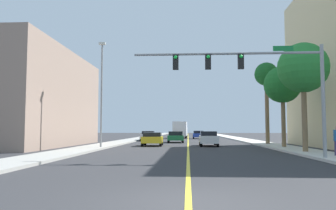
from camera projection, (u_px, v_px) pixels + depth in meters
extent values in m
plane|color=#2D2D30|center=(188.00, 140.00, 49.32)|extent=(192.00, 192.00, 0.00)
cube|color=#9E9B93|center=(133.00, 140.00, 49.82)|extent=(2.77, 168.00, 0.15)
cube|color=beige|center=(244.00, 140.00, 48.82)|extent=(2.77, 168.00, 0.15)
cube|color=yellow|center=(188.00, 140.00, 49.32)|extent=(0.16, 144.00, 0.01)
cube|color=gray|center=(1.00, 99.00, 33.35)|extent=(14.79, 18.93, 9.37)
cylinder|color=gray|center=(323.00, 100.00, 17.84)|extent=(0.20, 0.20, 6.13)
cylinder|color=gray|center=(227.00, 54.00, 18.34)|extent=(10.30, 0.14, 0.14)
cube|color=black|center=(241.00, 61.00, 18.26)|extent=(0.32, 0.24, 0.84)
sphere|color=green|center=(241.00, 56.00, 18.14)|extent=(0.20, 0.20, 0.20)
cube|color=black|center=(208.00, 62.00, 18.37)|extent=(0.32, 0.24, 0.84)
sphere|color=green|center=(208.00, 57.00, 18.25)|extent=(0.20, 0.20, 0.20)
cube|color=black|center=(176.00, 62.00, 18.48)|extent=(0.32, 0.24, 0.84)
sphere|color=green|center=(176.00, 57.00, 18.36)|extent=(0.20, 0.20, 0.20)
cube|color=#147233|center=(283.00, 48.00, 18.18)|extent=(1.10, 0.04, 0.28)
cylinder|color=gray|center=(102.00, 96.00, 28.35)|extent=(0.16, 0.16, 8.78)
cube|color=beige|center=(102.00, 44.00, 28.68)|extent=(0.56, 0.28, 0.20)
cylinder|color=brown|center=(304.00, 109.00, 22.64)|extent=(0.35, 0.35, 5.75)
sphere|color=#287F33|center=(303.00, 68.00, 22.85)|extent=(3.46, 3.46, 3.46)
cone|color=#287F33|center=(319.00, 70.00, 22.62)|extent=(0.64, 1.87, 1.35)
cone|color=#287F33|center=(303.00, 73.00, 23.79)|extent=(1.50, 0.83, 1.78)
cone|color=#287F33|center=(291.00, 73.00, 23.75)|extent=(1.30, 0.99, 1.63)
cone|color=#287F33|center=(288.00, 70.00, 22.80)|extent=(0.55, 1.49, 1.60)
cone|color=#287F33|center=(301.00, 68.00, 21.93)|extent=(1.67, 1.15, 1.37)
cone|color=#287F33|center=(317.00, 68.00, 21.99)|extent=(1.34, 1.19, 1.92)
cylinder|color=brown|center=(283.00, 115.00, 28.75)|extent=(0.36, 0.36, 5.42)
sphere|color=#1E6B28|center=(283.00, 84.00, 28.94)|extent=(3.22, 3.22, 3.22)
cone|color=#1E6B28|center=(294.00, 87.00, 28.82)|extent=(0.50, 1.49, 1.26)
cone|color=#1E6B28|center=(285.00, 88.00, 29.77)|extent=(1.26, 0.87, 1.49)
cone|color=#1E6B28|center=(275.00, 88.00, 29.81)|extent=(1.70, 1.22, 1.50)
cone|color=#1E6B28|center=(271.00, 87.00, 29.02)|extent=(0.48, 1.43, 1.48)
cone|color=#1E6B28|center=(281.00, 85.00, 28.06)|extent=(1.69, 1.05, 1.42)
cone|color=#1E6B28|center=(292.00, 86.00, 28.10)|extent=(1.37, 1.11, 1.75)
cylinder|color=brown|center=(267.00, 109.00, 34.95)|extent=(0.41, 0.41, 7.37)
sphere|color=#195B23|center=(266.00, 74.00, 35.22)|extent=(2.47, 2.47, 2.47)
cone|color=#195B23|center=(274.00, 76.00, 35.08)|extent=(0.56, 1.40, 1.10)
cone|color=#195B23|center=(268.00, 77.00, 35.86)|extent=(1.29, 0.89, 1.17)
cone|color=#195B23|center=(262.00, 77.00, 35.91)|extent=(1.27, 0.80, 1.39)
cone|color=#195B23|center=(260.00, 76.00, 35.13)|extent=(0.61, 1.30, 1.20)
cone|color=#195B23|center=(265.00, 75.00, 34.54)|extent=(1.37, 0.88, 1.29)
cone|color=#195B23|center=(271.00, 75.00, 34.54)|extent=(1.31, 0.96, 1.30)
cube|color=white|center=(208.00, 139.00, 32.64)|extent=(1.78, 4.46, 0.70)
cube|color=black|center=(208.00, 133.00, 32.70)|extent=(1.55, 2.13, 0.43)
cylinder|color=black|center=(200.00, 142.00, 34.33)|extent=(0.23, 0.64, 0.64)
cylinder|color=black|center=(215.00, 142.00, 34.22)|extent=(0.23, 0.64, 0.64)
cylinder|color=black|center=(201.00, 143.00, 31.00)|extent=(0.23, 0.64, 0.64)
cylinder|color=black|center=(218.00, 144.00, 30.89)|extent=(0.23, 0.64, 0.64)
cube|color=gold|center=(153.00, 140.00, 32.90)|extent=(2.07, 3.94, 0.61)
cube|color=black|center=(152.00, 135.00, 32.64)|extent=(1.77, 1.98, 0.41)
cylinder|color=black|center=(145.00, 142.00, 34.29)|extent=(0.24, 0.65, 0.64)
cylinder|color=black|center=(162.00, 142.00, 34.24)|extent=(0.24, 0.65, 0.64)
cylinder|color=black|center=(142.00, 143.00, 31.51)|extent=(0.24, 0.65, 0.64)
cylinder|color=black|center=(161.00, 143.00, 31.46)|extent=(0.24, 0.65, 0.64)
cube|color=#196638|center=(176.00, 138.00, 41.15)|extent=(2.10, 4.66, 0.57)
cube|color=black|center=(176.00, 133.00, 41.16)|extent=(1.78, 2.25, 0.49)
cylinder|color=black|center=(169.00, 139.00, 42.88)|extent=(0.24, 0.65, 0.64)
cylinder|color=black|center=(182.00, 139.00, 42.84)|extent=(0.24, 0.65, 0.64)
cylinder|color=black|center=(168.00, 140.00, 39.41)|extent=(0.24, 0.65, 0.64)
cylinder|color=black|center=(183.00, 140.00, 39.37)|extent=(0.24, 0.65, 0.64)
cube|color=#1E389E|center=(198.00, 135.00, 57.17)|extent=(1.87, 4.34, 0.61)
cube|color=black|center=(198.00, 132.00, 57.11)|extent=(1.64, 2.20, 0.45)
cylinder|color=black|center=(193.00, 137.00, 58.81)|extent=(0.22, 0.64, 0.64)
cylinder|color=black|center=(203.00, 137.00, 58.70)|extent=(0.22, 0.64, 0.64)
cylinder|color=black|center=(194.00, 137.00, 55.59)|extent=(0.22, 0.64, 0.64)
cylinder|color=black|center=(204.00, 137.00, 55.48)|extent=(0.22, 0.64, 0.64)
cube|color=#BCBCC1|center=(148.00, 136.00, 46.70)|extent=(1.98, 4.50, 0.63)
cube|color=black|center=(148.00, 133.00, 47.04)|extent=(1.70, 2.03, 0.44)
cylinder|color=black|center=(153.00, 139.00, 44.96)|extent=(0.23, 0.64, 0.64)
cylinder|color=black|center=(141.00, 139.00, 45.03)|extent=(0.23, 0.64, 0.64)
cylinder|color=black|center=(155.00, 138.00, 48.32)|extent=(0.23, 0.64, 0.64)
cylinder|color=black|center=(144.00, 138.00, 48.39)|extent=(0.23, 0.64, 0.64)
cube|color=silver|center=(181.00, 131.00, 63.92)|extent=(2.44, 2.29, 1.60)
cube|color=silver|center=(180.00, 129.00, 59.96)|extent=(2.51, 5.82, 2.53)
cylinder|color=black|center=(176.00, 135.00, 63.94)|extent=(0.30, 0.91, 0.90)
cylinder|color=black|center=(186.00, 135.00, 63.78)|extent=(0.30, 0.91, 0.90)
cylinder|color=black|center=(174.00, 136.00, 58.52)|extent=(0.30, 0.91, 0.90)
cylinder|color=black|center=(186.00, 136.00, 58.35)|extent=(0.30, 0.91, 0.90)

